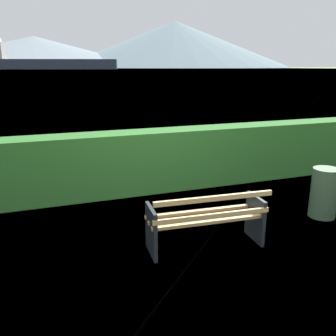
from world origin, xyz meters
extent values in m
plane|color=olive|center=(0.00, 0.00, 0.00)|extent=(1400.00, 1400.00, 0.00)
plane|color=#7A99A8|center=(0.00, 307.07, 0.00)|extent=(620.00, 620.00, 0.00)
cube|color=tan|center=(-0.01, -0.19, 0.45)|extent=(1.64, 0.18, 0.04)
cube|color=tan|center=(0.00, 0.00, 0.45)|extent=(1.64, 0.18, 0.04)
cube|color=tan|center=(0.01, 0.19, 0.45)|extent=(1.64, 0.18, 0.04)
cube|color=tan|center=(-0.02, -0.27, 0.57)|extent=(1.64, 0.16, 0.06)
cube|color=tan|center=(-0.02, -0.31, 0.84)|extent=(1.64, 0.16, 0.06)
cube|color=#1E2328|center=(-0.78, 0.03, 0.34)|extent=(0.09, 0.51, 0.68)
cube|color=#1E2328|center=(0.78, -0.07, 0.34)|extent=(0.09, 0.51, 0.68)
cube|color=#2D6B28|center=(0.00, 2.59, 0.62)|extent=(12.78, 0.66, 1.23)
cylinder|color=#385138|center=(2.34, 0.27, 0.42)|extent=(0.44, 0.44, 0.85)
cube|color=#2D384C|center=(3.57, 308.29, 3.88)|extent=(118.45, 45.47, 7.75)
cone|color=gray|center=(0.00, 581.63, 22.32)|extent=(357.56, 357.56, 44.64)
cone|color=slate|center=(210.49, 554.22, 35.05)|extent=(358.03, 358.03, 70.09)
camera|label=1|loc=(-2.06, -4.19, 2.48)|focal=38.32mm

